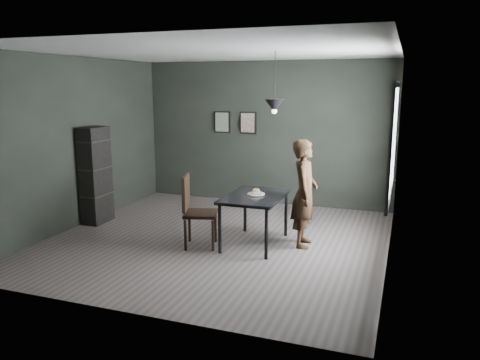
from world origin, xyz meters
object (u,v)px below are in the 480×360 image
(white_plate, at_px, (256,195))
(cafe_table, at_px, (255,200))
(pendant_lamp, at_px, (274,105))
(woman, at_px, (304,193))
(shelf_unit, at_px, (96,175))
(wood_chair, at_px, (194,206))

(white_plate, bearing_deg, cafe_table, -122.73)
(pendant_lamp, bearing_deg, woman, 11.74)
(cafe_table, relative_size, shelf_unit, 0.73)
(woman, distance_m, shelf_unit, 3.61)
(shelf_unit, distance_m, pendant_lamp, 3.40)
(wood_chair, bearing_deg, white_plate, 9.25)
(shelf_unit, bearing_deg, pendant_lamp, -2.82)
(pendant_lamp, bearing_deg, wood_chair, -155.22)
(woman, xyz_separation_m, pendant_lamp, (-0.44, -0.09, 1.26))
(woman, relative_size, pendant_lamp, 1.83)
(shelf_unit, height_order, pendant_lamp, pendant_lamp)
(white_plate, xyz_separation_m, pendant_lamp, (0.24, 0.08, 1.29))
(shelf_unit, relative_size, pendant_lamp, 1.90)
(wood_chair, xyz_separation_m, shelf_unit, (-2.11, 0.57, 0.22))
(shelf_unit, xyz_separation_m, pendant_lamp, (3.17, -0.09, 1.23))
(white_plate, height_order, wood_chair, wood_chair)
(shelf_unit, bearing_deg, white_plate, -4.50)
(woman, bearing_deg, wood_chair, 104.18)
(cafe_table, bearing_deg, white_plate, 57.27)
(wood_chair, relative_size, pendant_lamp, 1.23)
(wood_chair, distance_m, pendant_lamp, 1.85)
(wood_chair, distance_m, shelf_unit, 2.20)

